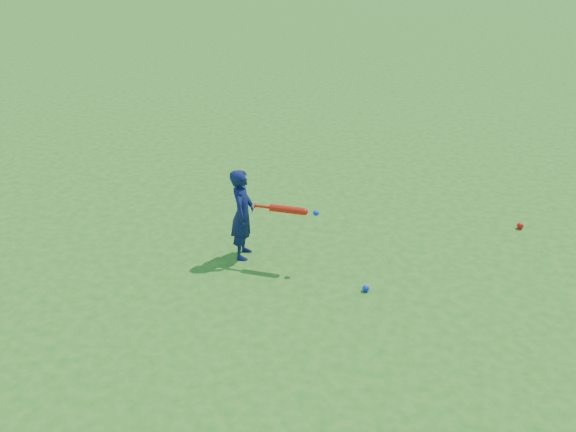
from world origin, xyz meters
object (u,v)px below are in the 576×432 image
Objects in this scene: child at (242,214)px; bat_swing at (290,210)px; ground_ball_blue at (366,288)px; ground_ball_red at (520,226)px.

bat_swing is at bearing -102.33° from child.
ground_ball_blue is 1.10m from bat_swing.
ground_ball_blue is at bearing -111.85° from child.
ground_ball_blue is 0.10× the size of bat_swing.
bat_swing is (-0.86, 0.32, 0.61)m from ground_ball_blue.
ground_ball_red is at bearing 31.97° from bat_swing.
bat_swing reaches higher than ground_ball_red.
child is at bearing 175.36° from bat_swing.
child is at bearing 165.26° from ground_ball_blue.
child is 12.88× the size of ground_ball_red.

